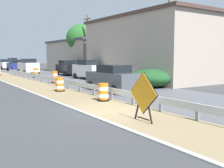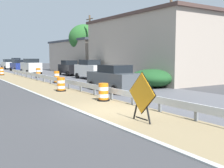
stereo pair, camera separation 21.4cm
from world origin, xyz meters
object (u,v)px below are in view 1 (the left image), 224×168
traffic_barrel_far (36,73)px  car_mid_far_lane (13,63)px  utility_pole_mid (88,44)px  traffic_barrel_nearest (103,93)px  car_lead_near_lane (5,64)px  car_distant_b (113,78)px  car_distant_a (67,68)px  warning_sign_diamond (143,95)px  utility_pole_near (169,30)px  traffic_barrel_close (60,85)px  car_trailing_far_lane (15,65)px  car_trailing_near_lane (88,69)px  car_lead_far_lane (28,66)px  traffic_barrel_mid (55,78)px

traffic_barrel_far → car_mid_far_lane: size_ratio=0.27×
utility_pole_mid → traffic_barrel_nearest: bearing=-115.9°
traffic_barrel_nearest → traffic_barrel_far: traffic_barrel_far is taller
car_lead_near_lane → car_mid_far_lane: (3.32, 7.90, 0.08)m
car_mid_far_lane → car_distant_b: 46.44m
car_distant_a → car_distant_b: bearing=-11.5°
warning_sign_diamond → utility_pole_near: utility_pole_near is taller
traffic_barrel_close → car_trailing_far_lane: (3.60, 28.44, 0.51)m
traffic_barrel_far → car_trailing_far_lane: (1.21, 15.26, 0.46)m
traffic_barrel_far → car_distant_a: car_distant_a is taller
traffic_barrel_nearest → traffic_barrel_far: size_ratio=0.91×
car_distant_b → traffic_barrel_far: bearing=2.1°
warning_sign_diamond → car_trailing_near_lane: (7.33, 18.01, 0.01)m
car_trailing_near_lane → car_mid_far_lane: 36.46m
warning_sign_diamond → utility_pole_near: (11.03, 9.56, 3.83)m
traffic_barrel_close → traffic_barrel_far: bearing=79.7°
traffic_barrel_far → car_distant_a: bearing=14.5°
traffic_barrel_far → car_lead_far_lane: 7.31m
traffic_barrel_far → utility_pole_near: utility_pole_near is taller
traffic_barrel_close → utility_pole_mid: bearing=54.7°
traffic_barrel_nearest → traffic_barrel_far: bearing=84.1°
traffic_barrel_close → car_lead_near_lane: 36.55m
traffic_barrel_far → car_mid_far_lane: car_mid_far_lane is taller
car_lead_near_lane → car_distant_a: bearing=-171.8°
car_lead_near_lane → car_distant_a: (3.35, -22.00, 0.02)m
traffic_barrel_far → utility_pole_mid: (7.23, 0.42, 3.62)m
warning_sign_diamond → car_distant_a: 25.75m
traffic_barrel_close → utility_pole_near: utility_pole_near is taller
traffic_barrel_mid → car_distant_a: 9.93m
traffic_barrel_close → car_lead_near_lane: bearing=84.3°
warning_sign_diamond → car_distant_b: size_ratio=0.42×
traffic_barrel_far → car_lead_far_lane: (1.17, 7.20, 0.58)m
car_trailing_far_lane → car_distant_a: bearing=-167.8°
traffic_barrel_close → utility_pole_mid: 17.07m
traffic_barrel_close → car_lead_near_lane: size_ratio=0.23×
warning_sign_diamond → utility_pole_near: size_ratio=0.21×
car_lead_near_lane → utility_pole_mid: (6.01, -22.76, 3.16)m
traffic_barrel_mid → car_mid_far_lane: (5.03, 38.43, 0.54)m
traffic_barrel_close → car_trailing_far_lane: bearing=82.8°
traffic_barrel_mid → utility_pole_near: bearing=-37.7°
warning_sign_diamond → car_lead_far_lane: (4.31, 30.58, 0.03)m
traffic_barrel_mid → car_trailing_far_lane: (1.70, 22.61, 0.45)m
car_trailing_far_lane → car_distant_a: 14.47m
traffic_barrel_close → car_lead_far_lane: (3.57, 20.38, 0.64)m
utility_pole_mid → car_trailing_far_lane: bearing=112.1°
car_trailing_near_lane → utility_pole_near: (3.70, -8.45, 3.81)m
car_lead_near_lane → car_mid_far_lane: car_mid_far_lane is taller
car_trailing_far_lane → utility_pole_mid: 16.33m
car_trailing_near_lane → utility_pole_mid: bearing=150.3°
warning_sign_diamond → car_mid_far_lane: 55.00m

